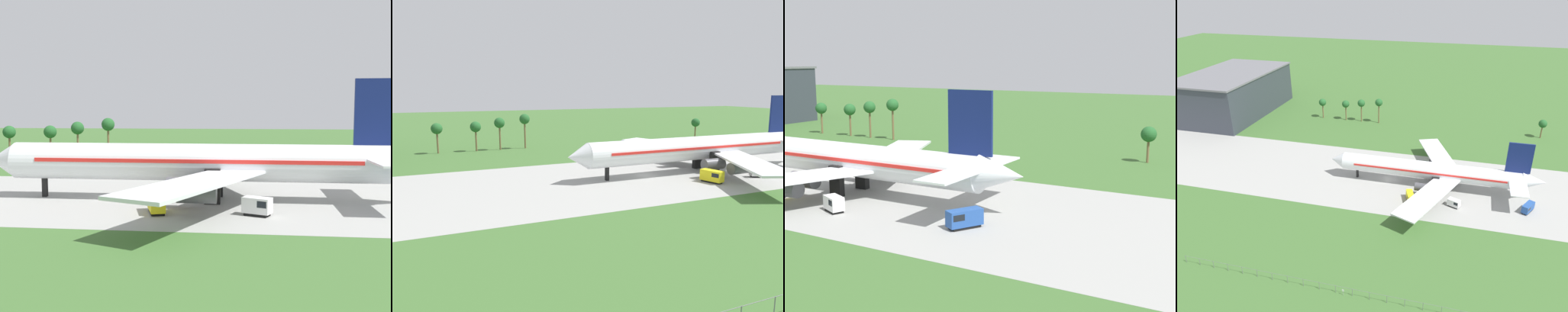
{
  "view_description": "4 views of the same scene",
  "coord_description": "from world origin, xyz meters",
  "views": [
    {
      "loc": [
        23.01,
        -77.55,
        14.22
      ],
      "look_at": [
        14.02,
        -1.0,
        7.03
      ],
      "focal_mm": 45.0,
      "sensor_mm": 36.0,
      "label": 1
    },
    {
      "loc": [
        -48.03,
        -77.71,
        20.65
      ],
      "look_at": [
        -15.82,
        -1.0,
        6.03
      ],
      "focal_mm": 35.0,
      "sensor_mm": 36.0,
      "label": 2
    },
    {
      "loc": [
        84.1,
        -72.42,
        23.64
      ],
      "look_at": [
        43.86,
        -1.0,
        8.98
      ],
      "focal_mm": 50.0,
      "sensor_mm": 36.0,
      "label": 3
    },
    {
      "loc": [
        24.68,
        -115.76,
        66.13
      ],
      "look_at": [
        -7.02,
        5.0,
        6.0
      ],
      "focal_mm": 35.0,
      "sensor_mm": 36.0,
      "label": 4
    }
  ],
  "objects": [
    {
      "name": "catering_van",
      "position": [
        23.8,
        -11.92,
        1.36
      ],
      "size": [
        4.28,
        3.33,
        2.53
      ],
      "color": "black",
      "rests_on": "ground_plane"
    },
    {
      "name": "ground_plane",
      "position": [
        0.0,
        0.0,
        0.0
      ],
      "size": [
        600.0,
        600.0,
        0.0
      ],
      "primitive_type": "plane",
      "color": "#3D662D"
    },
    {
      "name": "jet_airliner",
      "position": [
        15.73,
        -1.0,
        5.96
      ],
      "size": [
        71.79,
        60.13,
        19.02
      ],
      "color": "white",
      "rests_on": "ground_plane"
    },
    {
      "name": "fuel_truck",
      "position": [
        45.75,
        -9.12,
        1.47
      ],
      "size": [
        4.3,
        5.47,
        2.74
      ],
      "color": "black",
      "rests_on": "ground_plane"
    },
    {
      "name": "palm_tree_row",
      "position": [
        -13.03,
        54.09,
        8.31
      ],
      "size": [
        106.47,
        3.6,
        12.17
      ],
      "color": "brown",
      "rests_on": "ground_plane"
    },
    {
      "name": "taxiway_strip",
      "position": [
        0.0,
        0.0,
        0.01
      ],
      "size": [
        320.0,
        44.0,
        0.02
      ],
      "color": "#9E9E99",
      "rests_on": "ground_plane"
    }
  ]
}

